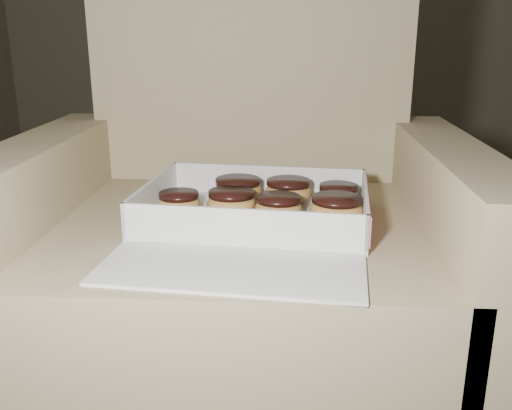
{
  "coord_description": "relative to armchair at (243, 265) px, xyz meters",
  "views": [
    {
      "loc": [
        -0.4,
        -1.05,
        0.73
      ],
      "look_at": [
        -0.45,
        -0.09,
        0.43
      ],
      "focal_mm": 40.0,
      "sensor_mm": 36.0,
      "label": 1
    }
  ],
  "objects": [
    {
      "name": "donut_f",
      "position": [
        0.18,
        0.0,
        0.15
      ],
      "size": [
        0.08,
        0.08,
        0.04
      ],
      "color": "#BB8541",
      "rests_on": "bakery_box"
    },
    {
      "name": "donut_b",
      "position": [
        0.17,
        -0.1,
        0.15
      ],
      "size": [
        0.09,
        0.09,
        0.05
      ],
      "color": "#BB8541",
      "rests_on": "bakery_box"
    },
    {
      "name": "donut_c",
      "position": [
        -0.01,
        -0.06,
        0.15
      ],
      "size": [
        0.09,
        0.09,
        0.04
      ],
      "color": "#BB8541",
      "rests_on": "bakery_box"
    },
    {
      "name": "floor",
      "position": [
        0.48,
        0.02,
        -0.28
      ],
      "size": [
        4.5,
        4.5,
        0.0
      ],
      "primitive_type": "plane",
      "color": "black",
      "rests_on": "ground"
    },
    {
      "name": "donut_a",
      "position": [
        0.09,
        0.01,
        0.15
      ],
      "size": [
        0.09,
        0.09,
        0.04
      ],
      "color": "#BB8541",
      "rests_on": "bakery_box"
    },
    {
      "name": "armchair",
      "position": [
        0.0,
        0.0,
        0.0
      ],
      "size": [
        0.86,
        0.72,
        0.9
      ],
      "color": "#867355",
      "rests_on": "floor"
    },
    {
      "name": "crumb_a",
      "position": [
        -0.1,
        -0.07,
        0.13
      ],
      "size": [
        0.01,
        0.01,
        0.0
      ],
      "primitive_type": "ellipsoid",
      "color": "black",
      "rests_on": "bakery_box"
    },
    {
      "name": "crumb_b",
      "position": [
        0.18,
        -0.15,
        0.13
      ],
      "size": [
        0.01,
        0.01,
        0.0
      ],
      "primitive_type": "ellipsoid",
      "color": "black",
      "rests_on": "bakery_box"
    },
    {
      "name": "donut_d",
      "position": [
        0.07,
        -0.09,
        0.15
      ],
      "size": [
        0.08,
        0.08,
        0.04
      ],
      "color": "#BB8541",
      "rests_on": "bakery_box"
    },
    {
      "name": "donut_e",
      "position": [
        -0.01,
        0.01,
        0.15
      ],
      "size": [
        0.09,
        0.09,
        0.05
      ],
      "color": "#BB8541",
      "rests_on": "bakery_box"
    },
    {
      "name": "crumb_c",
      "position": [
        0.03,
        -0.11,
        0.13
      ],
      "size": [
        0.01,
        0.01,
        0.0
      ],
      "primitive_type": "ellipsoid",
      "color": "black",
      "rests_on": "bakery_box"
    },
    {
      "name": "crumb_d",
      "position": [
        -0.14,
        -0.18,
        0.13
      ],
      "size": [
        0.01,
        0.01,
        0.0
      ],
      "primitive_type": "ellipsoid",
      "color": "black",
      "rests_on": "bakery_box"
    },
    {
      "name": "bakery_box",
      "position": [
        0.03,
        -0.11,
        0.13
      ],
      "size": [
        0.43,
        0.49,
        0.07
      ],
      "rotation": [
        0.0,
        0.0,
        -0.1
      ],
      "color": "silver",
      "rests_on": "armchair"
    },
    {
      "name": "donut_g",
      "position": [
        -0.11,
        -0.06,
        0.15
      ],
      "size": [
        0.08,
        0.08,
        0.04
      ],
      "color": "#BB8541",
      "rests_on": "bakery_box"
    }
  ]
}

